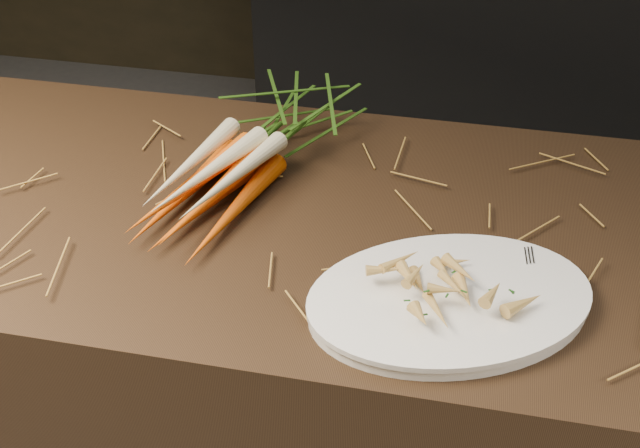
{
  "coord_description": "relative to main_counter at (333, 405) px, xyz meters",
  "views": [
    {
      "loc": [
        0.19,
        -0.72,
        1.65
      ],
      "look_at": [
        -0.0,
        0.2,
        0.96
      ],
      "focal_mm": 45.0,
      "sensor_mm": 36.0,
      "label": 1
    }
  ],
  "objects": [
    {
      "name": "straw_bedding",
      "position": [
        0.0,
        0.0,
        0.46
      ],
      "size": [
        1.4,
        0.6,
        0.02
      ],
      "primitive_type": null,
      "color": "olive",
      "rests_on": "main_counter"
    },
    {
      "name": "root_veg_bunch",
      "position": [
        -0.16,
        0.12,
        0.5
      ],
      "size": [
        0.31,
        0.57,
        0.1
      ],
      "rotation": [
        0.0,
        0.0,
        -0.31
      ],
      "color": "#C6430B",
      "rests_on": "main_counter"
    },
    {
      "name": "serving_fork",
      "position": [
        0.33,
        -0.14,
        0.47
      ],
      "size": [
        0.03,
        0.15,
        0.0
      ],
      "primitive_type": "cube",
      "rotation": [
        0.0,
        0.0,
        0.09
      ],
      "color": "silver",
      "rests_on": "serving_platter"
    },
    {
      "name": "serving_platter",
      "position": [
        0.19,
        -0.18,
        0.46
      ],
      "size": [
        0.47,
        0.4,
        0.02
      ],
      "primitive_type": null,
      "rotation": [
        0.0,
        0.0,
        0.41
      ],
      "color": "white",
      "rests_on": "main_counter"
    },
    {
      "name": "back_counter",
      "position": [
        0.3,
        1.88,
        -0.03
      ],
      "size": [
        1.82,
        0.62,
        0.84
      ],
      "color": "black",
      "rests_on": "ground"
    },
    {
      "name": "main_counter",
      "position": [
        0.0,
        0.0,
        0.0
      ],
      "size": [
        2.4,
        0.7,
        0.9
      ],
      "primitive_type": "cube",
      "color": "black",
      "rests_on": "ground"
    },
    {
      "name": "roasted_veg_heap",
      "position": [
        0.19,
        -0.18,
        0.49
      ],
      "size": [
        0.23,
        0.21,
        0.04
      ],
      "primitive_type": null,
      "rotation": [
        0.0,
        0.0,
        0.41
      ],
      "color": "tan",
      "rests_on": "serving_platter"
    }
  ]
}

